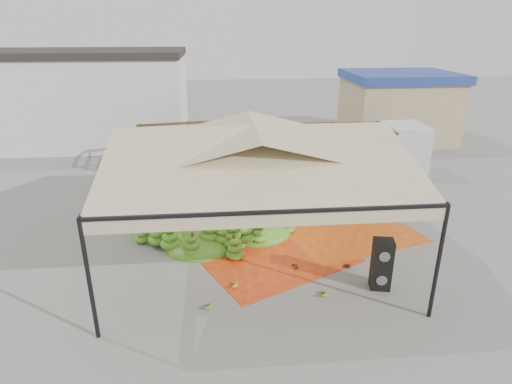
{
  "coord_description": "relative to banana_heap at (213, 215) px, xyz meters",
  "views": [
    {
      "loc": [
        -1.1,
        -12.31,
        6.77
      ],
      "look_at": [
        0.2,
        1.5,
        1.3
      ],
      "focal_mm": 30.0,
      "sensor_mm": 36.0,
      "label": 1
    }
  ],
  "objects": [
    {
      "name": "hand_yellow_b",
      "position": [
        0.48,
        -3.44,
        -0.52
      ],
      "size": [
        0.46,
        0.38,
        0.2
      ],
      "primitive_type": "ellipsoid",
      "rotation": [
        0.0,
        0.0,
        0.03
      ],
      "color": "#ACA722",
      "rests_on": "ground"
    },
    {
      "name": "vendor",
      "position": [
        0.17,
        4.58,
        0.12
      ],
      "size": [
        0.64,
        0.55,
        1.48
      ],
      "primitive_type": "imported",
      "rotation": [
        0.0,
        0.0,
        3.57
      ],
      "color": "gray",
      "rests_on": "ground"
    },
    {
      "name": "building_white",
      "position": [
        -8.68,
        12.83,
        2.09
      ],
      "size": [
        14.3,
        6.3,
        5.4
      ],
      "color": "silver",
      "rests_on": "ground"
    },
    {
      "name": "hand_red_b",
      "position": [
        3.89,
        -2.81,
        -0.54
      ],
      "size": [
        0.47,
        0.43,
        0.17
      ],
      "primitive_type": "ellipsoid",
      "rotation": [
        0.0,
        0.0,
        0.37
      ],
      "color": "#522112",
      "rests_on": "ground"
    },
    {
      "name": "hanging_bunches",
      "position": [
        1.39,
        -1.04,
        2.0
      ],
      "size": [
        4.74,
        0.24,
        0.2
      ],
      "color": "#537819",
      "rests_on": "ground"
    },
    {
      "name": "hand_red_a",
      "position": [
        2.33,
        -2.62,
        -0.54
      ],
      "size": [
        0.4,
        0.34,
        0.17
      ],
      "primitive_type": "ellipsoid",
      "rotation": [
        0.0,
        0.0,
        0.08
      ],
      "color": "#5E2D15",
      "rests_on": "ground"
    },
    {
      "name": "building_tan",
      "position": [
        11.32,
        11.83,
        1.45
      ],
      "size": [
        6.3,
        5.3,
        4.1
      ],
      "color": "tan",
      "rests_on": "ground"
    },
    {
      "name": "tarp_left",
      "position": [
        1.76,
        -1.55,
        -0.62
      ],
      "size": [
        5.78,
        5.69,
        0.01
      ],
      "primitive_type": "cube",
      "rotation": [
        0.0,
        0.0,
        0.46
      ],
      "color": "#DD5214",
      "rests_on": "ground"
    },
    {
      "name": "canopy_tent",
      "position": [
        1.32,
        -1.17,
        2.68
      ],
      "size": [
        8.1,
        8.1,
        4.0
      ],
      "color": "black",
      "rests_on": "ground"
    },
    {
      "name": "hand_yellow_a",
      "position": [
        2.85,
        -4.08,
        -0.52
      ],
      "size": [
        0.49,
        0.43,
        0.2
      ],
      "primitive_type": "ellipsoid",
      "rotation": [
        0.0,
        0.0,
        -0.21
      ],
      "color": "#B59024",
      "rests_on": "ground"
    },
    {
      "name": "truck_right",
      "position": [
        7.0,
        5.84,
        0.81
      ],
      "size": [
        6.8,
        2.49,
        2.32
      ],
      "rotation": [
        0.0,
        0.0,
        -0.02
      ],
      "color": "#463417",
      "rests_on": "ground"
    },
    {
      "name": "ground",
      "position": [
        1.32,
        -1.17,
        -0.62
      ],
      "size": [
        90.0,
        90.0,
        0.0
      ],
      "primitive_type": "plane",
      "color": "slate",
      "rests_on": "ground"
    },
    {
      "name": "banana_heap",
      "position": [
        0.0,
        0.0,
        0.0
      ],
      "size": [
        7.15,
        6.57,
        1.24
      ],
      "primitive_type": "ellipsoid",
      "rotation": [
        0.0,
        0.0,
        0.38
      ],
      "color": "#3E7D1A",
      "rests_on": "ground"
    },
    {
      "name": "tarp_right",
      "position": [
        4.59,
        0.1,
        -0.62
      ],
      "size": [
        5.44,
        5.58,
        0.01
      ],
      "primitive_type": "cube",
      "rotation": [
        0.0,
        0.0,
        0.29
      ],
      "color": "orange",
      "rests_on": "ground"
    },
    {
      "name": "speaker_stack",
      "position": [
        4.53,
        -3.83,
        0.1
      ],
      "size": [
        0.6,
        0.55,
        1.45
      ],
      "rotation": [
        0.0,
        0.0,
        -0.19
      ],
      "color": "black",
      "rests_on": "ground"
    },
    {
      "name": "banana_leaves",
      "position": [
        -2.27,
        -0.18,
        -0.62
      ],
      "size": [
        0.96,
        1.36,
        3.7
      ],
      "primitive_type": null,
      "color": "#296A1C",
      "rests_on": "ground"
    },
    {
      "name": "hand_green",
      "position": [
        -0.21,
        -4.33,
        -0.53
      ],
      "size": [
        0.44,
        0.39,
        0.18
      ],
      "primitive_type": "ellipsoid",
      "rotation": [
        0.0,
        0.0,
        -0.21
      ],
      "color": "#386F17",
      "rests_on": "ground"
    },
    {
      "name": "truck_left",
      "position": [
        0.1,
        6.97,
        0.79
      ],
      "size": [
        6.96,
        3.32,
        2.29
      ],
      "rotation": [
        0.0,
        0.0,
        0.16
      ],
      "color": "#4E381A",
      "rests_on": "ground"
    }
  ]
}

